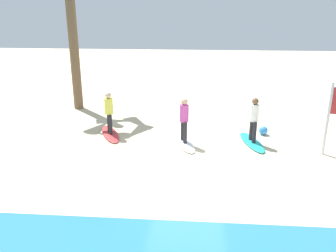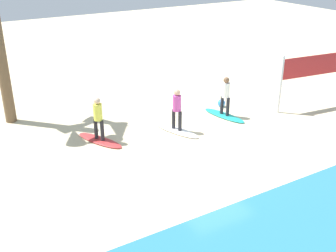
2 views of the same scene
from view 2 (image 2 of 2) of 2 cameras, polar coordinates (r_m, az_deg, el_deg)
ground_plane at (r=14.80m, az=5.98°, el=-3.42°), size 60.00×60.00×0.00m
surfboard_teal at (r=17.69m, az=7.75°, el=1.45°), size 1.00×2.17×0.09m
surfer_teal at (r=17.34m, az=7.94°, el=4.47°), size 0.32×0.45×1.64m
surfboard_white at (r=16.17m, az=1.20°, el=-0.59°), size 1.20×2.17×0.09m
surfer_white at (r=15.78m, az=1.23°, el=2.68°), size 0.32×0.44×1.64m
surfboard_red at (r=15.58m, az=-9.36°, el=-1.95°), size 1.36×2.15×0.09m
surfer_red at (r=15.17m, az=-9.61°, el=1.41°), size 0.32×0.43×1.64m
beach_ball at (r=18.67m, az=7.36°, el=3.14°), size 0.34×0.34×0.34m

